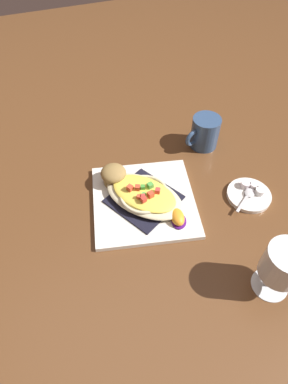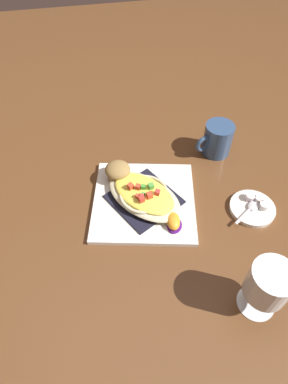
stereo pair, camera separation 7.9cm
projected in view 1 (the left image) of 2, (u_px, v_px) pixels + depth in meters
ground_plane at (144, 203)px, 0.82m from camera, size 2.60×2.60×0.00m
square_plate at (144, 201)px, 0.82m from camera, size 0.30×0.30×0.01m
folded_napkin at (144, 199)px, 0.81m from camera, size 0.20×0.20×0.00m
gratin_dish at (144, 195)px, 0.80m from camera, size 0.24×0.22×0.04m
muffin at (114, 175)px, 0.83m from camera, size 0.07×0.07×0.05m
orange_garnish at (177, 217)px, 0.76m from camera, size 0.07×0.05×0.02m
coffee_mug at (204, 134)px, 0.93m from camera, size 0.08×0.11×0.09m
stemmed_glass at (283, 266)px, 0.61m from camera, size 0.08×0.08×0.13m
creamer_saucer at (249, 195)px, 0.83m from camera, size 0.11×0.11×0.01m
spoon at (249, 194)px, 0.82m from camera, size 0.07×0.09×0.01m
creamer_cup_0 at (260, 191)px, 0.82m from camera, size 0.02×0.02×0.02m
creamer_cup_1 at (254, 186)px, 0.83m from camera, size 0.02×0.02×0.02m
creamer_cup_2 at (245, 185)px, 0.83m from camera, size 0.02×0.02×0.02m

